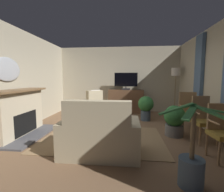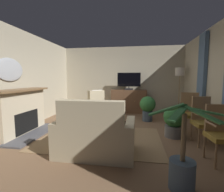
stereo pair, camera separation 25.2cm
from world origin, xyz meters
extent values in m
cube|color=brown|center=(0.00, 0.00, -0.02)|extent=(5.65, 6.42, 0.04)
cube|color=#B2A88E|center=(0.00, 2.96, 1.37)|extent=(5.65, 0.10, 2.75)
cube|color=#B2A88E|center=(-2.57, 0.00, 1.37)|extent=(0.10, 6.42, 2.75)
cube|color=#BBB095|center=(2.57, 0.00, 1.37)|extent=(0.10, 6.42, 2.75)
cube|color=slate|center=(2.46, 0.92, 1.51)|extent=(0.10, 0.44, 2.31)
cube|color=#8E704C|center=(-0.19, -0.46, 0.01)|extent=(2.77, 1.90, 0.01)
cube|color=#4C4C51|center=(-1.89, -0.43, 0.02)|extent=(0.50, 1.71, 0.04)
cube|color=beige|center=(-2.27, -0.43, 0.55)|extent=(0.36, 1.51, 1.10)
cube|color=black|center=(-2.13, -0.43, 0.32)|extent=(0.10, 0.85, 0.52)
cube|color=brown|center=(-2.23, -0.43, 1.12)|extent=(0.48, 1.67, 0.05)
ellipsoid|color=#B2B7BF|center=(-2.49, -0.43, 1.63)|extent=(0.06, 0.91, 0.58)
cube|color=#402A1C|center=(0.31, 2.61, 0.03)|extent=(1.38, 0.36, 0.06)
cube|color=brown|center=(0.31, 2.61, 0.47)|extent=(1.44, 0.42, 0.95)
sphere|color=tan|center=(0.05, 2.38, 0.52)|extent=(0.03, 0.03, 0.03)
sphere|color=tan|center=(0.57, 2.38, 0.52)|extent=(0.03, 0.03, 0.03)
cube|color=black|center=(0.31, 2.56, 0.98)|extent=(0.34, 0.20, 0.06)
cylinder|color=black|center=(0.31, 2.56, 1.05)|extent=(0.04, 0.04, 0.08)
cube|color=black|center=(0.31, 2.56, 1.37)|extent=(0.94, 0.05, 0.56)
cube|color=black|center=(0.31, 2.53, 1.37)|extent=(0.90, 0.01, 0.52)
cube|color=#4C331E|center=(-0.12, -0.05, 0.40)|extent=(1.08, 0.56, 0.03)
cylinder|color=#4C331E|center=(0.37, 0.17, 0.19)|extent=(0.04, 0.04, 0.38)
cylinder|color=#4C331E|center=(-0.60, 0.18, 0.19)|extent=(0.04, 0.04, 0.38)
cylinder|color=#4C331E|center=(0.36, -0.28, 0.19)|extent=(0.04, 0.04, 0.38)
cylinder|color=#4C331E|center=(-0.61, -0.27, 0.19)|extent=(0.04, 0.04, 0.38)
cube|color=black|center=(-0.07, -0.19, 0.42)|extent=(0.09, 0.18, 0.02)
cube|color=silver|center=(-0.19, -0.07, 0.42)|extent=(0.31, 0.23, 0.01)
cube|color=tan|center=(-0.11, -1.19, 0.21)|extent=(1.12, 0.87, 0.42)
cube|color=tan|center=(-0.11, -1.52, 0.74)|extent=(1.12, 0.20, 0.63)
cube|color=tan|center=(-0.74, -1.19, 0.32)|extent=(0.15, 0.87, 0.64)
cube|color=tan|center=(0.53, -1.19, 0.32)|extent=(0.15, 0.87, 0.64)
cube|color=slate|center=(0.02, -1.32, 0.54)|extent=(0.37, 0.16, 0.36)
cube|color=tan|center=(-0.92, 1.40, 0.22)|extent=(0.94, 0.96, 0.44)
cube|color=tan|center=(-0.71, 1.17, 0.73)|extent=(0.52, 0.50, 0.58)
cube|color=tan|center=(-1.17, 1.17, 0.32)|extent=(0.64, 0.68, 0.64)
cube|color=tan|center=(-0.67, 1.63, 0.32)|extent=(0.64, 0.68, 0.64)
cube|color=white|center=(-0.66, 1.12, 0.92)|extent=(0.27, 0.25, 0.24)
cube|color=olive|center=(2.07, -1.24, 0.45)|extent=(0.52, 0.46, 0.08)
cube|color=#93704C|center=(2.05, -1.05, 0.71)|extent=(0.45, 0.07, 0.52)
cylinder|color=#93704C|center=(1.87, -1.44, 0.21)|extent=(0.04, 0.04, 0.41)
cylinder|color=#93704C|center=(1.84, -1.08, 0.21)|extent=(0.04, 0.04, 0.41)
cylinder|color=#93704C|center=(1.85, -1.26, 0.67)|extent=(0.06, 0.34, 0.03)
cube|color=olive|center=(2.07, -0.45, 0.45)|extent=(0.47, 0.47, 0.08)
cube|color=#93704C|center=(2.05, -0.26, 0.73)|extent=(0.39, 0.08, 0.57)
cylinder|color=#93704C|center=(1.90, -0.65, 0.21)|extent=(0.04, 0.04, 0.41)
cylinder|color=#93704C|center=(2.27, -0.61, 0.21)|extent=(0.04, 0.04, 0.41)
cylinder|color=#93704C|center=(1.87, -0.28, 0.21)|extent=(0.04, 0.04, 0.41)
cylinder|color=#93704C|center=(2.23, -0.25, 0.21)|extent=(0.04, 0.04, 0.41)
cylinder|color=#93704C|center=(2.26, -0.43, 0.67)|extent=(0.06, 0.34, 0.03)
cylinder|color=#93704C|center=(1.87, -0.47, 0.67)|extent=(0.06, 0.34, 0.03)
cube|color=olive|center=(2.07, 0.40, 0.45)|extent=(0.51, 0.50, 0.08)
cube|color=#93704C|center=(2.07, 0.62, 0.74)|extent=(0.46, 0.05, 0.58)
cylinder|color=#93704C|center=(1.84, 0.19, 0.21)|extent=(0.04, 0.04, 0.41)
cylinder|color=#93704C|center=(2.28, 0.18, 0.21)|extent=(0.04, 0.04, 0.41)
cylinder|color=#93704C|center=(1.86, 0.62, 0.21)|extent=(0.04, 0.04, 0.41)
cylinder|color=#93704C|center=(2.29, 0.60, 0.21)|extent=(0.04, 0.04, 0.41)
cylinder|color=#93704C|center=(2.30, 0.39, 0.67)|extent=(0.04, 0.39, 0.03)
cylinder|color=#93704C|center=(1.84, 0.40, 0.67)|extent=(0.04, 0.39, 0.03)
cylinder|color=#3D4C5B|center=(1.22, -2.00, 0.19)|extent=(0.32, 0.32, 0.38)
cylinder|color=brown|center=(1.22, -2.00, 0.68)|extent=(0.06, 0.06, 0.60)
cube|color=#3D7F42|center=(1.43, -2.03, 1.02)|extent=(0.42, 0.13, 0.09)
cube|color=#3D7F42|center=(1.36, -1.83, 1.02)|extent=(0.33, 0.39, 0.10)
cube|color=#3D7F42|center=(1.16, -1.82, 1.02)|extent=(0.19, 0.37, 0.15)
cube|color=#3D7F42|center=(1.00, -1.99, 1.02)|extent=(0.43, 0.12, 0.18)
cube|color=#3D7F42|center=(1.10, -2.20, 1.02)|extent=(0.30, 0.42, 0.11)
cube|color=#3D7F42|center=(1.35, -2.20, 1.02)|extent=(0.31, 0.43, 0.12)
cylinder|color=#3D4C5B|center=(1.00, 1.35, 0.17)|extent=(0.33, 0.33, 0.34)
sphere|color=#2D6B33|center=(1.00, 1.35, 0.57)|extent=(0.52, 0.52, 0.52)
cylinder|color=slate|center=(1.54, -0.07, 0.14)|extent=(0.43, 0.43, 0.27)
sphere|color=#2D6B33|center=(1.54, -0.07, 0.50)|extent=(0.51, 0.51, 0.51)
cylinder|color=#4C4233|center=(2.21, 2.34, 0.02)|extent=(0.25, 0.25, 0.04)
cylinder|color=olive|center=(2.21, 2.34, 0.76)|extent=(0.03, 0.03, 1.51)
cylinder|color=beige|center=(2.21, 2.34, 1.66)|extent=(0.33, 0.33, 0.30)
camera|label=1|loc=(0.39, -4.08, 1.40)|focal=25.88mm
camera|label=2|loc=(0.64, -4.05, 1.40)|focal=25.88mm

